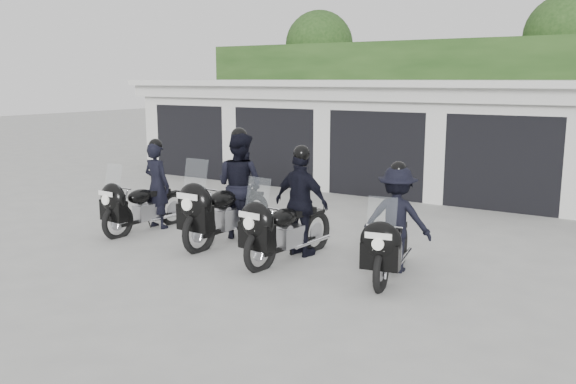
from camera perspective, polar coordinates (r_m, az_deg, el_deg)
The scene contains 7 objects.
ground at distance 11.18m, azimuth -3.52°, elevation -5.03°, with size 80.00×80.00×0.00m, color #A2A19C.
garage_block at distance 18.00m, azimuth 11.66°, elevation 5.32°, with size 16.40×6.80×2.96m.
background_vegetation at distance 22.45m, azimuth 17.16°, elevation 9.51°, with size 20.00×3.90×5.80m.
police_bike_a at distance 12.45m, azimuth -13.16°, elevation -0.17°, with size 0.73×2.16×1.88m.
police_bike_b at distance 11.41m, azimuth -5.20°, elevation -0.02°, with size 0.99×2.49×2.17m.
police_bike_c at distance 10.23m, azimuth 0.61°, elevation -1.68°, with size 1.13×2.26×1.97m.
police_bike_d at distance 9.55m, azimuth 9.92°, elevation -3.12°, with size 1.17×2.06×1.81m.
Camera 1 is at (6.32, -8.72, 3.00)m, focal length 38.00 mm.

